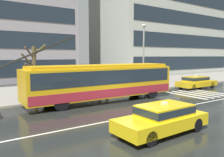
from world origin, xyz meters
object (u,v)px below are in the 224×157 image
(pedestrian_walking_past, at_px, (100,74))
(bus_shelter, at_px, (73,72))
(trolleybus, at_px, (103,81))
(taxi_oncoming_near, at_px, (163,117))
(taxi_ahead_of_bus, at_px, (196,82))
(pedestrian_at_shelter, at_px, (64,75))
(pedestrian_approaching_curb, at_px, (52,85))
(street_lamp, at_px, (144,51))
(pedestrian_waiting_by_pole, at_px, (107,73))
(street_tree_bare, at_px, (34,68))

(pedestrian_walking_past, bearing_deg, bus_shelter, 177.50)
(trolleybus, bearing_deg, pedestrian_walking_past, 61.78)
(taxi_oncoming_near, bearing_deg, trolleybus, 78.80)
(bus_shelter, height_order, pedestrian_walking_past, bus_shelter)
(taxi_ahead_of_bus, xyz_separation_m, taxi_oncoming_near, (-13.28, -7.74, -0.00))
(bus_shelter, height_order, pedestrian_at_shelter, bus_shelter)
(pedestrian_approaching_curb, bearing_deg, bus_shelter, 22.08)
(taxi_oncoming_near, bearing_deg, street_lamp, 52.06)
(trolleybus, distance_m, pedestrian_at_shelter, 4.50)
(taxi_oncoming_near, height_order, pedestrian_walking_past, pedestrian_walking_past)
(pedestrian_waiting_by_pole, bearing_deg, bus_shelter, -174.66)
(street_lamp, bearing_deg, street_tree_bare, 172.35)
(street_tree_bare, bearing_deg, taxi_oncoming_near, -77.63)
(trolleybus, relative_size, pedestrian_walking_past, 6.35)
(bus_shelter, xyz_separation_m, pedestrian_walking_past, (2.77, -0.12, -0.26))
(street_lamp, bearing_deg, trolleybus, -157.40)
(pedestrian_waiting_by_pole, relative_size, street_lamp, 0.31)
(taxi_oncoming_near, distance_m, pedestrian_approaching_curb, 10.58)
(pedestrian_walking_past, height_order, street_tree_bare, street_tree_bare)
(taxi_oncoming_near, relative_size, pedestrian_waiting_by_pole, 2.25)
(taxi_oncoming_near, xyz_separation_m, pedestrian_waiting_by_pole, (4.59, 11.71, 1.02))
(pedestrian_approaching_curb, distance_m, street_lamp, 9.77)
(bus_shelter, distance_m, pedestrian_at_shelter, 0.79)
(pedestrian_walking_past, bearing_deg, taxi_oncoming_near, -107.29)
(taxi_oncoming_near, distance_m, bus_shelter, 11.45)
(taxi_ahead_of_bus, height_order, taxi_oncoming_near, same)
(taxi_ahead_of_bus, bearing_deg, trolleybus, -178.72)
(taxi_ahead_of_bus, xyz_separation_m, street_tree_bare, (-15.81, 3.82, 1.75))
(pedestrian_approaching_curb, bearing_deg, taxi_ahead_of_bus, -10.54)
(trolleybus, distance_m, pedestrian_walking_past, 4.27)
(pedestrian_waiting_by_pole, bearing_deg, street_tree_bare, -178.74)
(pedestrian_walking_past, xyz_separation_m, street_tree_bare, (-6.03, 0.33, 0.72))
(taxi_ahead_of_bus, distance_m, street_lamp, 6.72)
(street_lamp, bearing_deg, taxi_ahead_of_bus, -24.23)
(pedestrian_walking_past, distance_m, pedestrian_waiting_by_pole, 1.20)
(taxi_oncoming_near, distance_m, street_tree_bare, 11.96)
(trolleybus, bearing_deg, street_tree_bare, 134.53)
(taxi_oncoming_near, height_order, street_lamp, street_lamp)
(taxi_ahead_of_bus, relative_size, street_tree_bare, 1.12)
(street_tree_bare, bearing_deg, street_lamp, -7.65)
(bus_shelter, relative_size, street_tree_bare, 0.93)
(pedestrian_approaching_curb, bearing_deg, pedestrian_walking_past, 8.71)
(taxi_ahead_of_bus, relative_size, pedestrian_waiting_by_pole, 2.37)
(trolleybus, distance_m, pedestrian_waiting_by_pole, 5.26)
(pedestrian_walking_past, bearing_deg, street_lamp, -13.70)
(pedestrian_at_shelter, xyz_separation_m, street_lamp, (7.83, -1.60, 2.18))
(pedestrian_waiting_by_pole, height_order, street_tree_bare, street_tree_bare)
(pedestrian_approaching_curb, relative_size, pedestrian_walking_past, 0.84)
(trolleybus, relative_size, bus_shelter, 3.27)
(street_lamp, bearing_deg, pedestrian_at_shelter, 168.49)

